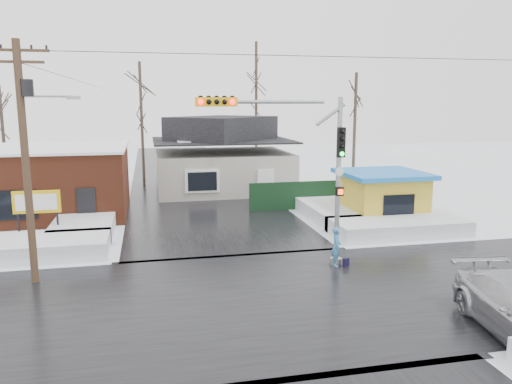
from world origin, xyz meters
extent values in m
plane|color=white|center=(0.00, 0.00, 0.00)|extent=(120.00, 120.00, 0.00)
cube|color=black|center=(0.00, 0.00, 0.01)|extent=(10.00, 120.00, 0.02)
cube|color=black|center=(0.00, 0.00, 0.01)|extent=(120.00, 10.00, 0.02)
cube|color=white|center=(-9.00, 7.00, 0.40)|extent=(7.00, 3.00, 0.80)
cube|color=white|center=(9.00, 7.00, 0.40)|extent=(7.00, 3.00, 0.80)
cube|color=white|center=(-7.00, 12.00, 0.40)|extent=(3.00, 8.00, 0.80)
cube|color=white|center=(7.00, 12.00, 0.40)|extent=(3.00, 8.00, 0.80)
cylinder|color=gray|center=(4.00, 3.00, 3.50)|extent=(0.20, 0.20, 7.00)
cylinder|color=gray|center=(4.00, 3.00, 0.15)|extent=(0.50, 0.50, 0.30)
cylinder|color=gray|center=(1.00, 3.00, 6.80)|extent=(4.60, 0.14, 0.14)
cube|color=gold|center=(-1.00, 3.00, 6.80)|extent=(1.60, 0.28, 0.35)
sphere|color=#FF0C0C|center=(-1.60, 2.84, 6.80)|extent=(0.20, 0.20, 0.20)
sphere|color=#FF0C0C|center=(-0.40, 2.84, 6.80)|extent=(0.20, 0.20, 0.20)
cube|color=black|center=(4.00, 2.80, 5.20)|extent=(0.30, 0.22, 1.20)
sphere|color=#0CE533|center=(4.00, 2.66, 4.75)|extent=(0.18, 0.18, 0.18)
cube|color=black|center=(4.00, 2.80, 3.20)|extent=(0.30, 0.20, 0.35)
cylinder|color=#382619|center=(-8.00, 3.50, 4.50)|extent=(0.28, 0.28, 9.00)
cube|color=#382619|center=(-8.00, 3.50, 8.60)|extent=(2.20, 0.10, 0.10)
cube|color=#382619|center=(-8.00, 3.50, 8.20)|extent=(1.80, 0.10, 0.10)
cylinder|color=black|center=(-7.75, 3.50, 7.30)|extent=(0.44, 0.44, 0.60)
cylinder|color=gray|center=(-7.10, 3.50, 7.00)|extent=(1.80, 0.08, 0.08)
cube|color=gray|center=(-6.20, 3.50, 6.95)|extent=(0.50, 0.22, 0.12)
cube|color=brown|center=(-11.00, 16.00, 2.00)|extent=(12.00, 8.00, 4.00)
cube|color=white|center=(-11.00, 16.00, 4.05)|extent=(12.20, 8.20, 0.15)
cube|color=black|center=(-11.00, 11.98, 1.40)|extent=(3.00, 0.08, 1.60)
cube|color=black|center=(-7.00, 11.98, 1.10)|extent=(1.00, 0.08, 2.20)
cylinder|color=black|center=(-9.90, 9.50, 0.90)|extent=(0.10, 0.10, 1.80)
cylinder|color=black|center=(-8.10, 9.50, 0.90)|extent=(0.10, 0.10, 1.80)
cube|color=gold|center=(-9.00, 9.50, 2.00)|extent=(2.20, 0.18, 1.10)
cube|color=white|center=(-9.00, 9.39, 2.00)|extent=(1.90, 0.02, 0.80)
cube|color=#AFA99E|center=(2.00, 22.00, 1.50)|extent=(10.00, 8.00, 3.00)
cube|color=black|center=(2.00, 22.00, 3.90)|extent=(10.40, 8.40, 0.12)
pyramid|color=black|center=(2.00, 22.00, 4.86)|extent=(9.00, 7.00, 1.80)
cube|color=brown|center=(5.20, 23.00, 4.90)|extent=(0.70, 0.70, 1.40)
cube|color=white|center=(0.00, 17.95, 1.40)|extent=(2.40, 0.12, 1.60)
cube|color=gold|center=(9.50, 10.00, 1.30)|extent=(4.00, 4.00, 2.60)
cube|color=#1667AA|center=(9.50, 10.00, 2.75)|extent=(4.60, 4.60, 0.25)
cube|color=black|center=(9.50, 7.97, 1.30)|extent=(1.80, 0.06, 1.20)
cube|color=black|center=(6.50, 14.00, 0.90)|extent=(8.00, 0.12, 1.80)
cylinder|color=#332821|center=(-4.00, 26.00, 5.00)|extent=(0.24, 0.24, 10.00)
cylinder|color=#332821|center=(6.00, 28.00, 6.00)|extent=(0.24, 0.24, 12.00)
cylinder|color=#332821|center=(12.00, 20.00, 4.50)|extent=(0.24, 0.24, 9.00)
cylinder|color=#332821|center=(-14.00, 24.00, 4.00)|extent=(0.24, 0.24, 8.00)
imported|color=teal|center=(3.94, 2.82, 0.83)|extent=(0.59, 0.71, 1.67)
cube|color=black|center=(4.32, 2.66, 0.17)|extent=(0.30, 0.22, 0.35)
camera|label=1|loc=(-3.60, -16.05, 6.80)|focal=35.00mm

